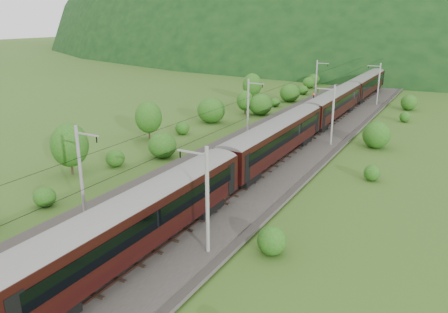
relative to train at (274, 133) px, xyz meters
The scene contains 15 objects.
ground 21.81m from the train, 96.42° to the right, with size 600.00×600.00×0.00m, color #3A581B.
railbed 12.15m from the train, 101.95° to the right, with size 14.00×220.00×0.30m, color #38332D.
track_left 12.78m from the train, 112.95° to the right, with size 2.40×220.00×0.27m.
track_right 11.85m from the train, 90.00° to the right, with size 2.40×220.00×0.27m.
catenary_left 13.67m from the train, 128.63° to the left, with size 2.54×192.28×8.00m.
catenary_right 11.31m from the train, 70.76° to the left, with size 2.54×192.28×8.00m.
overhead_wires 12.05m from the train, 101.95° to the right, with size 4.83×198.00×0.03m.
mountain_main 238.70m from the train, 90.58° to the left, with size 504.00×360.00×244.00m, color black.
mountain_ridge 304.38m from the train, 113.71° to the left, with size 336.00×280.00×132.00m, color black.
train is the anchor object (origin of this frame).
hazard_post_near 17.21m from the train, 99.77° to the left, with size 0.14×0.14×1.32m, color red.
hazard_post_far 18.46m from the train, 95.79° to the left, with size 0.16×0.16×1.49m, color red.
signal 36.07m from the train, 100.62° to the left, with size 0.26×0.26×2.39m.
vegetation_left 16.67m from the train, behind, with size 11.50×150.08×5.92m.
vegetation_right 11.89m from the train, 36.87° to the right, with size 5.77×103.42×3.23m.
Camera 1 is at (20.97, -24.23, 16.67)m, focal length 35.00 mm.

